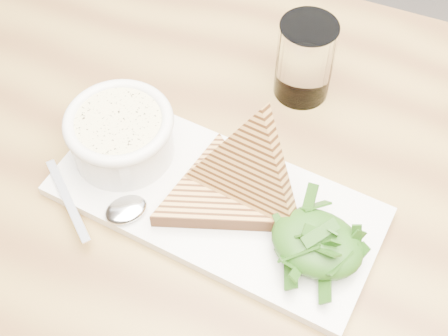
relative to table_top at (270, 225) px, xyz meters
The scene contains 13 objects.
table_top is the anchor object (origin of this frame).
table_leg_bl 0.78m from the table_top, 147.49° to the left, with size 0.06×0.06×0.73m, color olive.
platter 0.07m from the table_top, 164.76° to the right, with size 0.38×0.17×0.01m, color white.
soup_bowl 0.21m from the table_top, behind, with size 0.12×0.12×0.05m, color white.
soup 0.22m from the table_top, behind, with size 0.10×0.10×0.01m, color beige.
bowl_rim 0.22m from the table_top, behind, with size 0.13×0.13×0.01m, color white.
sandwich_flat 0.08m from the table_top, 163.67° to the right, with size 0.16×0.16×0.02m, color #C28B47, non-canonical shape.
sandwich_lean 0.09m from the table_top, behind, with size 0.16×0.16×0.09m, color #C28B47, non-canonical shape.
salad_base 0.09m from the table_top, 21.33° to the right, with size 0.10×0.08×0.04m, color #16330E.
arugula_pile 0.09m from the table_top, 21.33° to the right, with size 0.11×0.10×0.05m, color #2E6518, non-canonical shape.
spoon_bowl 0.17m from the table_top, 149.65° to the right, with size 0.04×0.05×0.01m, color silver.
spoon_handle 0.24m from the table_top, 153.40° to the right, with size 0.12×0.01×0.00m, color silver.
glass_near 0.22m from the table_top, 105.63° to the left, with size 0.07×0.07×0.11m, color white.
Camera 1 is at (0.02, -0.57, 1.40)m, focal length 50.00 mm.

